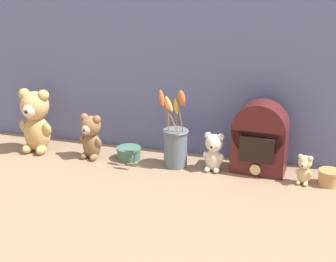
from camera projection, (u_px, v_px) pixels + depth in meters
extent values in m
plane|color=#8E7056|center=(167.00, 167.00, 1.98)|extent=(4.00, 4.00, 0.00)
cube|color=slate|center=(179.00, 71.00, 2.02)|extent=(1.69, 0.02, 0.68)
ellipsoid|color=tan|center=(37.00, 133.00, 2.11)|extent=(0.12, 0.10, 0.15)
sphere|color=tan|center=(35.00, 106.00, 2.07)|extent=(0.12, 0.12, 0.12)
sphere|color=beige|center=(29.00, 110.00, 2.04)|extent=(0.06, 0.06, 0.06)
sphere|color=black|center=(26.00, 112.00, 2.01)|extent=(0.02, 0.02, 0.02)
sphere|color=tan|center=(43.00, 95.00, 2.05)|extent=(0.05, 0.05, 0.05)
sphere|color=tan|center=(24.00, 94.00, 2.07)|extent=(0.05, 0.05, 0.05)
ellipsoid|color=tan|center=(47.00, 129.00, 2.08)|extent=(0.04, 0.05, 0.07)
ellipsoid|color=tan|center=(24.00, 127.00, 2.11)|extent=(0.04, 0.05, 0.07)
ellipsoid|color=tan|center=(41.00, 150.00, 2.09)|extent=(0.04, 0.06, 0.04)
ellipsoid|color=tan|center=(28.00, 148.00, 2.11)|extent=(0.04, 0.06, 0.04)
ellipsoid|color=olive|center=(92.00, 145.00, 2.05)|extent=(0.09, 0.07, 0.11)
sphere|color=olive|center=(91.00, 126.00, 2.02)|extent=(0.08, 0.08, 0.08)
sphere|color=#D1B289|center=(87.00, 129.00, 2.00)|extent=(0.04, 0.04, 0.04)
sphere|color=black|center=(84.00, 130.00, 1.98)|extent=(0.01, 0.01, 0.01)
sphere|color=olive|center=(97.00, 119.00, 2.00)|extent=(0.03, 0.03, 0.03)
sphere|color=olive|center=(84.00, 117.00, 2.02)|extent=(0.03, 0.03, 0.03)
ellipsoid|color=olive|center=(99.00, 143.00, 2.02)|extent=(0.03, 0.04, 0.05)
ellipsoid|color=olive|center=(83.00, 140.00, 2.05)|extent=(0.03, 0.04, 0.05)
ellipsoid|color=olive|center=(94.00, 157.00, 2.04)|extent=(0.03, 0.05, 0.03)
ellipsoid|color=olive|center=(85.00, 155.00, 2.05)|extent=(0.03, 0.05, 0.03)
ellipsoid|color=beige|center=(214.00, 160.00, 1.93)|extent=(0.07, 0.06, 0.09)
sphere|color=beige|center=(214.00, 143.00, 1.91)|extent=(0.07, 0.07, 0.07)
sphere|color=beige|center=(212.00, 146.00, 1.89)|extent=(0.03, 0.03, 0.03)
sphere|color=black|center=(211.00, 147.00, 1.88)|extent=(0.01, 0.01, 0.01)
sphere|color=beige|center=(221.00, 137.00, 1.89)|extent=(0.03, 0.03, 0.03)
sphere|color=beige|center=(208.00, 136.00, 1.91)|extent=(0.03, 0.03, 0.03)
ellipsoid|color=beige|center=(221.00, 157.00, 1.91)|extent=(0.02, 0.03, 0.04)
ellipsoid|color=beige|center=(206.00, 155.00, 1.93)|extent=(0.02, 0.03, 0.04)
ellipsoid|color=beige|center=(217.00, 170.00, 1.92)|extent=(0.02, 0.04, 0.02)
ellipsoid|color=beige|center=(207.00, 169.00, 1.93)|extent=(0.02, 0.04, 0.02)
ellipsoid|color=#DBBC84|center=(304.00, 176.00, 1.83)|extent=(0.06, 0.05, 0.06)
sphere|color=#DBBC84|center=(305.00, 163.00, 1.81)|extent=(0.05, 0.05, 0.05)
sphere|color=#D1B289|center=(303.00, 165.00, 1.79)|extent=(0.02, 0.02, 0.02)
sphere|color=black|center=(302.00, 166.00, 1.79)|extent=(0.01, 0.01, 0.01)
sphere|color=#DBBC84|center=(311.00, 159.00, 1.79)|extent=(0.02, 0.02, 0.02)
sphere|color=#DBBC84|center=(301.00, 157.00, 1.81)|extent=(0.02, 0.02, 0.02)
ellipsoid|color=#DBBC84|center=(310.00, 174.00, 1.81)|extent=(0.02, 0.02, 0.03)
ellipsoid|color=#DBBC84|center=(298.00, 172.00, 1.83)|extent=(0.02, 0.02, 0.03)
ellipsoid|color=#DBBC84|center=(306.00, 184.00, 1.82)|extent=(0.02, 0.03, 0.02)
ellipsoid|color=#DBBC84|center=(298.00, 182.00, 1.83)|extent=(0.02, 0.03, 0.02)
cylinder|color=slate|center=(175.00, 148.00, 1.96)|extent=(0.09, 0.09, 0.15)
torus|color=slate|center=(176.00, 131.00, 1.94)|extent=(0.10, 0.10, 0.01)
cylinder|color=olive|center=(172.00, 118.00, 1.88)|extent=(0.06, 0.01, 0.12)
ellipsoid|color=gold|center=(169.00, 104.00, 1.83)|extent=(0.04, 0.02, 0.06)
cylinder|color=olive|center=(168.00, 117.00, 1.92)|extent=(0.01, 0.02, 0.11)
ellipsoid|color=#C65B28|center=(166.00, 103.00, 1.90)|extent=(0.04, 0.04, 0.05)
cylinder|color=olive|center=(167.00, 115.00, 1.90)|extent=(0.04, 0.04, 0.13)
ellipsoid|color=#C65B28|center=(162.00, 98.00, 1.87)|extent=(0.04, 0.04, 0.07)
cylinder|color=olive|center=(180.00, 115.00, 1.89)|extent=(0.03, 0.03, 0.14)
ellipsoid|color=#C65B28|center=(182.00, 98.00, 1.86)|extent=(0.04, 0.04, 0.06)
cylinder|color=olive|center=(176.00, 119.00, 1.90)|extent=(0.02, 0.01, 0.10)
ellipsoid|color=gold|center=(176.00, 106.00, 1.88)|extent=(0.03, 0.02, 0.06)
cube|color=#4C1919|center=(259.00, 150.00, 1.91)|extent=(0.21, 0.12, 0.17)
cylinder|color=#4C1919|center=(261.00, 128.00, 1.88)|extent=(0.21, 0.12, 0.20)
cube|color=black|center=(257.00, 150.00, 1.85)|extent=(0.13, 0.02, 0.10)
cylinder|color=#D6BC7A|center=(255.00, 169.00, 1.88)|extent=(0.04, 0.01, 0.04)
cylinder|color=#47705B|center=(129.00, 154.00, 2.05)|extent=(0.09, 0.09, 0.04)
cylinder|color=#47705B|center=(129.00, 149.00, 2.04)|extent=(0.10, 0.10, 0.01)
cylinder|color=tan|center=(329.00, 179.00, 1.82)|extent=(0.07, 0.07, 0.05)
cylinder|color=tan|center=(330.00, 172.00, 1.81)|extent=(0.08, 0.08, 0.01)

